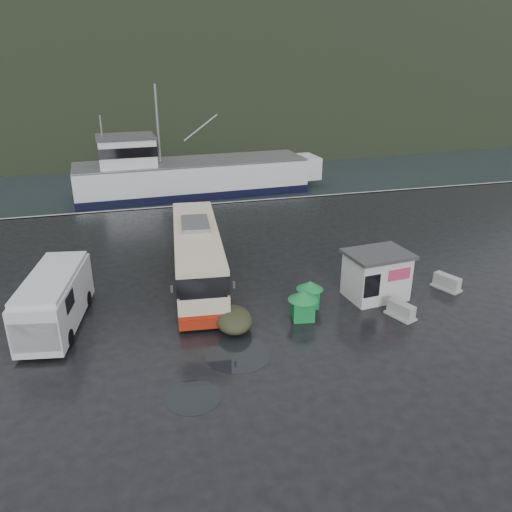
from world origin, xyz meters
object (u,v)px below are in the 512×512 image
object	(u,v)px
coach_bus	(199,281)
waste_bin_right	(302,318)
white_van	(59,325)
waste_bin_left	(309,305)
fishing_trawler	(193,180)
jersey_barrier_a	(400,317)
jersey_barrier_c	(446,288)
jersey_barrier_b	(380,294)
dome_tent	(234,328)
ticket_kiosk	(374,297)

from	to	relation	value
coach_bus	waste_bin_right	xyz separation A→B (m)	(4.42, -5.87, 0.00)
white_van	waste_bin_left	distance (m)	12.82
coach_bus	fishing_trawler	distance (m)	25.52
white_van	fishing_trawler	distance (m)	30.70
jersey_barrier_a	jersey_barrier_c	xyz separation A→B (m)	(4.25, 2.27, 0.00)
coach_bus	jersey_barrier_b	size ratio (longest dim) A/B	7.85
jersey_barrier_a	fishing_trawler	world-z (taller)	fishing_trawler
coach_bus	white_van	xyz separation A→B (m)	(-7.52, -3.41, 0.00)
coach_bus	jersey_barrier_a	bearing A→B (deg)	-31.12
dome_tent	ticket_kiosk	xyz separation A→B (m)	(8.31, 1.36, 0.00)
dome_tent	waste_bin_left	bearing A→B (deg)	16.39
jersey_barrier_b	jersey_barrier_c	xyz separation A→B (m)	(3.99, -0.36, 0.00)
waste_bin_right	ticket_kiosk	distance (m)	4.88
coach_bus	waste_bin_left	world-z (taller)	coach_bus
ticket_kiosk	white_van	bearing A→B (deg)	170.03
dome_tent	fishing_trawler	bearing A→B (deg)	85.36
jersey_barrier_a	fishing_trawler	bearing A→B (deg)	100.50
ticket_kiosk	fishing_trawler	xyz separation A→B (m)	(-5.77, 29.89, 0.00)
coach_bus	jersey_barrier_b	bearing A→B (deg)	-18.73
coach_bus	jersey_barrier_a	size ratio (longest dim) A/B	7.64
waste_bin_right	jersey_barrier_b	size ratio (longest dim) A/B	1.01
fishing_trawler	waste_bin_left	bearing A→B (deg)	-89.23
waste_bin_left	ticket_kiosk	distance (m)	3.88
dome_tent	jersey_barrier_a	xyz separation A→B (m)	(8.52, -1.06, 0.00)
jersey_barrier_a	white_van	bearing A→B (deg)	167.95
white_van	jersey_barrier_b	distance (m)	17.16
ticket_kiosk	jersey_barrier_a	world-z (taller)	ticket_kiosk
jersey_barrier_a	jersey_barrier_b	distance (m)	2.65
white_van	waste_bin_right	distance (m)	12.19
white_van	jersey_barrier_b	size ratio (longest dim) A/B	4.35
coach_bus	dome_tent	world-z (taller)	coach_bus
waste_bin_left	jersey_barrier_b	size ratio (longest dim) A/B	0.94
waste_bin_right	jersey_barrier_a	size ratio (longest dim) A/B	0.98
white_van	coach_bus	bearing A→B (deg)	33.90
white_van	jersey_barrier_a	world-z (taller)	white_van
fishing_trawler	coach_bus	bearing A→B (deg)	-100.39
dome_tent	coach_bus	bearing A→B (deg)	97.83
jersey_barrier_b	fishing_trawler	world-z (taller)	fishing_trawler
jersey_barrier_a	waste_bin_left	bearing A→B (deg)	150.11
ticket_kiosk	jersey_barrier_a	xyz separation A→B (m)	(0.22, -2.42, 0.00)
dome_tent	jersey_barrier_c	size ratio (longest dim) A/B	1.53
waste_bin_right	waste_bin_left	bearing A→B (deg)	55.97
coach_bus	fishing_trawler	xyz separation A→B (m)	(3.36, 25.30, 0.00)
waste_bin_right	jersey_barrier_c	size ratio (longest dim) A/B	0.95
waste_bin_right	white_van	bearing A→B (deg)	168.36
jersey_barrier_a	jersey_barrier_b	size ratio (longest dim) A/B	1.03
dome_tent	jersey_barrier_b	bearing A→B (deg)	10.15
white_van	jersey_barrier_c	bearing A→B (deg)	5.92
coach_bus	ticket_kiosk	distance (m)	10.21
jersey_barrier_a	waste_bin_right	bearing A→B (deg)	166.98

